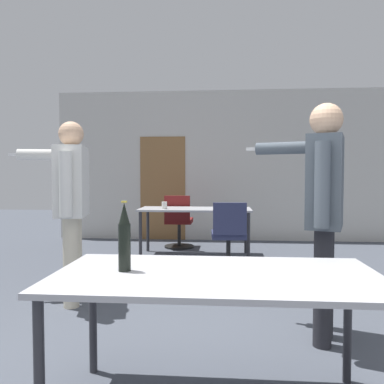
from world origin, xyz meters
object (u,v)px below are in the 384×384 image
person_center_tall (70,195)px  office_chair_side_rolled (229,238)px  beer_bottle (124,238)px  drink_cup (164,205)px  office_chair_far_left (179,223)px  person_near_casual (323,198)px

person_center_tall → office_chair_side_rolled: (1.59, 1.49, -0.65)m
beer_bottle → drink_cup: beer_bottle is taller
beer_bottle → office_chair_far_left: bearing=92.8°
person_center_tall → office_chair_side_rolled: person_center_tall is taller
office_chair_far_left → beer_bottle: bearing=-86.1°
person_center_tall → office_chair_side_rolled: size_ratio=1.95×
office_chair_side_rolled → beer_bottle: size_ratio=2.44×
person_near_casual → person_center_tall: bearing=92.9°
person_center_tall → office_chair_far_left: size_ratio=1.93×
person_near_casual → office_chair_far_left: bearing=42.3°
person_near_casual → beer_bottle: person_near_casual is taller
person_center_tall → person_near_casual: bearing=-118.5°
person_near_casual → drink_cup: bearing=49.6°
person_near_casual → beer_bottle: 1.60m
person_near_casual → beer_bottle: (-1.29, -0.93, -0.17)m
drink_cup → office_chair_far_left: bearing=79.8°
person_near_casual → drink_cup: 3.30m
beer_bottle → person_center_tall: bearing=120.9°
beer_bottle → office_chair_side_rolled: bearing=78.6°
person_near_casual → person_center_tall: person_near_casual is taller
person_near_casual → office_chair_side_rolled: 2.36m
office_chair_far_left → drink_cup: size_ratio=8.34×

